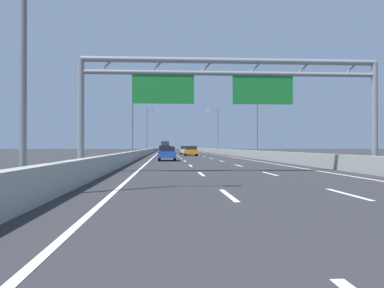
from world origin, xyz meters
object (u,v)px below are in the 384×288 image
streetlamp_left_mid (134,114)px  white_car (185,150)px  sign_gantry (227,85)px  streetlamp_left_far (148,128)px  silver_car (165,149)px  orange_car (191,151)px  streetlamp_left_near (32,8)px  streetlamp_right_mid (255,115)px  green_car (167,149)px  box_truck (165,146)px  streetlamp_right_far (217,128)px  blue_car (167,153)px  red_car (165,151)px

streetlamp_left_mid → white_car: streetlamp_left_mid is taller
sign_gantry → streetlamp_left_mid: bearing=104.9°
sign_gantry → streetlamp_left_far: bearing=96.4°
silver_car → white_car: silver_car is taller
streetlamp_left_mid → orange_car: streetlamp_left_mid is taller
streetlamp_left_near → streetlamp_right_mid: 40.54m
streetlamp_left_near → orange_car: bearing=81.1°
green_car → box_truck: 37.21m
box_truck → streetlamp_left_mid: bearing=-92.9°
streetlamp_left_mid → orange_car: 14.51m
green_car → orange_car: 23.60m
streetlamp_right_far → silver_car: streetlamp_right_far is taller
streetlamp_left_mid → blue_car: bearing=-66.1°
streetlamp_right_mid → blue_car: bearing=-140.8°
streetlamp_right_far → white_car: (-7.57, -14.79, -4.64)m
orange_car → red_car: red_car is taller
streetlamp_left_near → streetlamp_left_mid: same height
streetlamp_right_far → red_car: bearing=-108.3°
streetlamp_right_far → red_car: (-11.20, -33.93, -4.61)m
streetlamp_right_mid → white_car: streetlamp_right_mid is taller
streetlamp_right_mid → red_car: 12.68m
streetlamp_left_far → box_truck: size_ratio=1.15×
sign_gantry → silver_car: 68.09m
streetlamp_right_far → box_truck: (-11.24, 34.24, -3.76)m
streetlamp_left_near → streetlamp_right_far: size_ratio=1.00×
red_car → orange_car: bearing=62.9°
green_car → streetlamp_left_near: bearing=-93.2°
orange_car → white_car: bearing=91.5°
blue_car → box_truck: 80.89m
streetlamp_right_far → white_car: 17.25m
streetlamp_left_mid → red_car: (3.73, 3.76, -4.61)m
sign_gantry → red_car: sign_gantry is taller
green_car → white_car: 12.29m
streetlamp_left_mid → streetlamp_right_mid: 14.93m
streetlamp_left_near → streetlamp_left_mid: bearing=90.0°
streetlamp_right_mid → blue_car: streetlamp_right_mid is taller
streetlamp_left_near → green_car: (4.03, 72.43, -4.60)m
streetlamp_left_far → streetlamp_right_mid: bearing=-68.4°
streetlamp_right_far → silver_car: size_ratio=2.29×
streetlamp_left_far → red_car: (3.73, -33.93, -4.61)m
streetlamp_right_far → box_truck: 36.23m
silver_car → box_truck: 31.32m
streetlamp_right_far → streetlamp_left_far: bearing=180.0°
streetlamp_left_far → orange_car: 27.76m
streetlamp_left_far → orange_car: bearing=-73.8°
streetlamp_left_near → orange_car: 49.92m
streetlamp_left_far → silver_car: 6.61m
streetlamp_left_near → box_truck: bearing=88.1°
sign_gantry → box_truck: 99.30m
sign_gantry → white_car: bearing=89.9°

